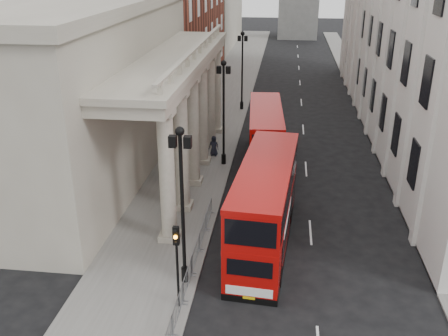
# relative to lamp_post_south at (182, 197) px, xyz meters

# --- Properties ---
(sidewalk_west) EXTENTS (6.00, 140.00, 0.12)m
(sidewalk_west) POSITION_rel_lamp_post_south_xyz_m (-2.40, 26.00, -4.85)
(sidewalk_west) COLOR slate
(sidewalk_west) RESTS_ON ground
(sidewalk_east) EXTENTS (3.00, 140.00, 0.12)m
(sidewalk_east) POSITION_rel_lamp_post_south_xyz_m (14.10, 26.00, -4.85)
(sidewalk_east) COLOR slate
(sidewalk_east) RESTS_ON ground
(kerb) EXTENTS (0.20, 140.00, 0.14)m
(kerb) POSITION_rel_lamp_post_south_xyz_m (0.55, 26.00, -4.84)
(kerb) COLOR slate
(kerb) RESTS_ON ground
(portico_building) EXTENTS (9.00, 28.00, 12.00)m
(portico_building) POSITION_rel_lamp_post_south_xyz_m (-9.90, 14.00, 1.09)
(portico_building) COLOR #9C9483
(portico_building) RESTS_ON ground
(lamp_post_south) EXTENTS (1.05, 0.44, 8.32)m
(lamp_post_south) POSITION_rel_lamp_post_south_xyz_m (0.00, 0.00, 0.00)
(lamp_post_south) COLOR black
(lamp_post_south) RESTS_ON sidewalk_west
(lamp_post_mid) EXTENTS (1.05, 0.44, 8.32)m
(lamp_post_mid) POSITION_rel_lamp_post_south_xyz_m (0.00, 16.00, 0.00)
(lamp_post_mid) COLOR black
(lamp_post_mid) RESTS_ON sidewalk_west
(lamp_post_north) EXTENTS (1.05, 0.44, 8.32)m
(lamp_post_north) POSITION_rel_lamp_post_south_xyz_m (0.00, 32.00, 0.00)
(lamp_post_north) COLOR black
(lamp_post_north) RESTS_ON sidewalk_west
(traffic_light) EXTENTS (0.28, 0.33, 4.30)m
(traffic_light) POSITION_rel_lamp_post_south_xyz_m (0.10, -2.02, -1.80)
(traffic_light) COLOR black
(traffic_light) RESTS_ON sidewalk_west
(crowd_barriers) EXTENTS (0.50, 18.75, 1.10)m
(crowd_barriers) POSITION_rel_lamp_post_south_xyz_m (0.25, -1.77, -4.24)
(crowd_barriers) COLOR gray
(crowd_barriers) RESTS_ON sidewalk_west
(bus_near) EXTENTS (3.65, 11.68, 4.96)m
(bus_near) POSITION_rel_lamp_post_south_xyz_m (3.83, 4.40, -2.32)
(bus_near) COLOR #A90907
(bus_near) RESTS_ON ground
(bus_far) EXTENTS (3.20, 10.60, 4.51)m
(bus_far) POSITION_rel_lamp_post_south_xyz_m (3.25, 17.08, -2.55)
(bus_far) COLOR #B90A08
(bus_far) RESTS_ON ground
(pedestrian_a) EXTENTS (0.74, 0.66, 1.71)m
(pedestrian_a) POSITION_rel_lamp_post_south_xyz_m (-3.53, 13.34, -3.94)
(pedestrian_a) COLOR black
(pedestrian_a) RESTS_ON sidewalk_west
(pedestrian_b) EXTENTS (1.02, 0.91, 1.74)m
(pedestrian_b) POSITION_rel_lamp_post_south_xyz_m (-3.34, 14.56, -3.92)
(pedestrian_b) COLOR black
(pedestrian_b) RESTS_ON sidewalk_west
(pedestrian_c) EXTENTS (0.87, 0.61, 1.70)m
(pedestrian_c) POSITION_rel_lamp_post_south_xyz_m (-1.04, 17.71, -3.94)
(pedestrian_c) COLOR black
(pedestrian_c) RESTS_ON sidewalk_west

